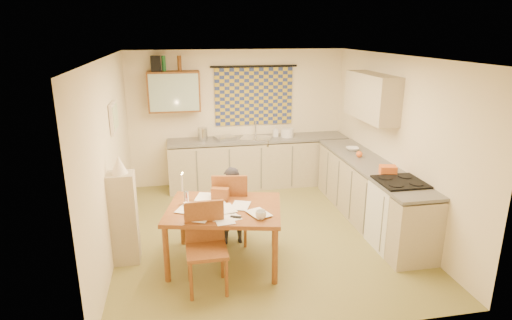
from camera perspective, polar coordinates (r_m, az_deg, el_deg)
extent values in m
cube|color=olive|center=(6.35, 0.71, -9.63)|extent=(4.00, 4.50, 0.02)
cube|color=white|center=(5.69, 0.81, 13.71)|extent=(4.00, 4.50, 0.02)
cube|color=#F9E8C1|center=(8.06, -2.44, 5.63)|extent=(4.00, 0.02, 2.50)
cube|color=#F9E8C1|center=(3.84, 7.52, -7.57)|extent=(4.00, 0.02, 2.50)
cube|color=#F9E8C1|center=(5.85, -18.92, 0.33)|extent=(0.02, 4.50, 2.50)
cube|color=#F9E8C1|center=(6.58, 18.18, 2.19)|extent=(0.02, 4.50, 2.50)
cube|color=navy|center=(8.00, -0.29, 8.47)|extent=(1.45, 0.03, 1.05)
cylinder|color=black|center=(7.92, -0.27, 12.39)|extent=(1.60, 0.04, 0.04)
cube|color=#593111|center=(7.71, -10.88, 8.98)|extent=(0.90, 0.34, 0.70)
cube|color=#99B2A5|center=(7.55, -10.87, 8.80)|extent=(0.84, 0.02, 0.64)
cube|color=tan|center=(6.87, 15.13, 8.16)|extent=(0.34, 1.30, 0.70)
cube|color=beige|center=(6.13, -18.46, 5.44)|extent=(0.04, 0.50, 0.40)
cube|color=white|center=(6.13, -18.23, 5.46)|extent=(0.01, 0.42, 0.32)
cube|color=tan|center=(8.02, 0.28, -0.46)|extent=(3.30, 0.60, 0.86)
cube|color=#585653|center=(7.90, 0.28, 2.80)|extent=(3.30, 0.62, 0.04)
cube|color=tan|center=(6.77, 14.85, -4.42)|extent=(0.60, 2.95, 0.86)
cube|color=#585653|center=(6.62, 15.16, -0.62)|extent=(0.62, 2.95, 0.04)
cube|color=white|center=(6.06, 18.29, -7.00)|extent=(0.61, 0.61, 0.92)
cube|color=black|center=(5.89, 18.71, -2.78)|extent=(0.58, 0.58, 0.03)
cube|color=silver|center=(7.89, 0.02, 2.65)|extent=(0.68, 0.63, 0.10)
cylinder|color=silver|center=(8.03, -0.06, 4.21)|extent=(0.03, 0.03, 0.28)
cube|color=silver|center=(7.79, -4.16, 2.94)|extent=(0.43, 0.40, 0.06)
cylinder|color=silver|center=(7.74, -7.14, 3.44)|extent=(0.22, 0.22, 0.24)
cylinder|color=white|center=(7.99, 4.17, 3.67)|extent=(0.29, 0.29, 0.16)
imported|color=white|center=(7.98, 2.60, 3.84)|extent=(0.09, 0.10, 0.20)
imported|color=white|center=(7.25, 12.71, 1.45)|extent=(0.30, 0.30, 0.05)
cube|color=orange|center=(6.17, 17.19, -1.29)|extent=(0.25, 0.21, 0.12)
sphere|color=orange|center=(6.87, 13.61, 0.76)|extent=(0.10, 0.10, 0.10)
cube|color=black|center=(7.67, -13.22, 12.40)|extent=(0.16, 0.20, 0.26)
cylinder|color=#195926|center=(7.67, -12.20, 12.46)|extent=(0.08, 0.08, 0.26)
cylinder|color=#593111|center=(7.67, -10.18, 12.58)|extent=(0.08, 0.08, 0.26)
cube|color=brown|center=(5.29, -4.28, -6.56)|extent=(1.57, 1.32, 0.05)
cube|color=brown|center=(5.91, -3.40, -6.32)|extent=(0.54, 0.54, 0.04)
cube|color=brown|center=(5.61, -3.53, -4.58)|extent=(0.47, 0.12, 0.51)
cube|color=brown|center=(4.88, -6.60, -11.94)|extent=(0.45, 0.45, 0.04)
cube|color=brown|center=(4.94, -6.90, -8.10)|extent=(0.45, 0.05, 0.49)
imported|color=black|center=(5.83, -3.29, -6.09)|extent=(0.42, 0.29, 1.11)
cube|color=tan|center=(5.61, -17.18, -7.43)|extent=(0.32, 0.30, 1.18)
cone|color=beige|center=(5.37, -17.82, -0.59)|extent=(0.20, 0.20, 0.22)
cube|color=brown|center=(5.48, -4.80, -4.54)|extent=(0.24, 0.16, 0.16)
imported|color=white|center=(4.94, 0.65, -7.34)|extent=(0.21, 0.21, 0.10)
imported|color=#6E0808|center=(5.14, -9.52, -7.03)|extent=(0.22, 0.28, 0.02)
imported|color=orange|center=(5.27, -8.84, -6.42)|extent=(0.38, 0.38, 0.02)
cube|color=orange|center=(5.02, -8.12, -7.46)|extent=(0.14, 0.12, 0.04)
cube|color=black|center=(4.99, -2.71, -7.61)|extent=(0.14, 0.09, 0.02)
cylinder|color=silver|center=(5.36, -9.27, -5.08)|extent=(0.07, 0.07, 0.18)
cylinder|color=white|center=(5.31, -9.84, -3.04)|extent=(0.02, 0.02, 0.22)
sphere|color=#FFCC66|center=(5.28, -9.78, -1.73)|extent=(0.02, 0.02, 0.02)
cube|color=white|center=(4.99, -3.95, -7.75)|extent=(0.36, 0.36, 0.00)
cube|color=white|center=(5.04, -3.59, -7.46)|extent=(0.28, 0.34, 0.00)
cube|color=white|center=(5.36, -7.90, -6.03)|extent=(0.28, 0.34, 0.00)
cube|color=white|center=(5.45, -6.39, -5.56)|extent=(0.24, 0.32, 0.00)
cube|color=white|center=(4.94, -4.30, -7.91)|extent=(0.24, 0.32, 0.00)
cube|color=white|center=(5.42, -5.28, -5.61)|extent=(0.25, 0.32, 0.00)
cube|color=white|center=(5.30, -2.07, -6.07)|extent=(0.30, 0.35, 0.00)
cube|color=white|center=(5.27, -9.19, -6.41)|extent=(0.32, 0.36, 0.00)
cube|color=white|center=(5.02, -7.37, -7.54)|extent=(0.31, 0.36, 0.00)
cube|color=white|center=(5.29, -8.26, -6.22)|extent=(0.33, 0.36, 0.00)
cube|color=white|center=(5.21, -4.08, -6.47)|extent=(0.26, 0.33, 0.00)
cube|color=white|center=(5.58, -6.86, -4.89)|extent=(0.29, 0.35, 0.00)
cube|color=white|center=(5.06, 0.37, -7.09)|extent=(0.30, 0.35, 0.00)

